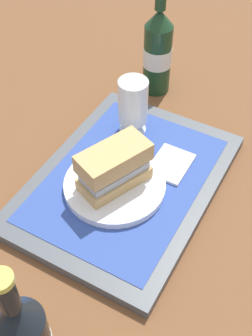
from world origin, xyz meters
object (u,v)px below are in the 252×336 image
plate (115,185)px  beer_glass (133,104)px  beer_bottle (158,51)px  sandwich (116,166)px

plate → beer_glass: 0.17m
plate → beer_bottle: 0.35m
beer_glass → plate: bearing=-163.3°
plate → beer_glass: size_ratio=1.52×
beer_glass → sandwich: bearing=-162.6°
plate → beer_bottle: beer_bottle is taller
plate → beer_bottle: bearing=13.6°
plate → beer_bottle: (0.34, 0.08, 0.08)m
plate → sandwich: sandwich is taller
beer_bottle → beer_glass: bearing=-169.2°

